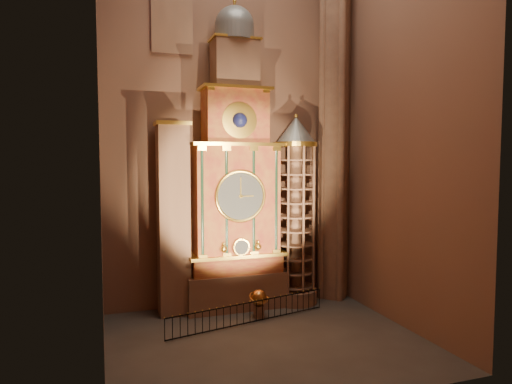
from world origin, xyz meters
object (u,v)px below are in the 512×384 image
object	(u,v)px
stair_turret	(296,212)
celestial_globe	(259,301)
astronomical_clock	(235,188)
portrait_tower	(173,218)
iron_railing	(250,313)

from	to	relation	value
stair_turret	celestial_globe	xyz separation A→B (m)	(-2.82, -1.75, -4.38)
stair_turret	celestial_globe	bearing A→B (deg)	-148.27
astronomical_clock	stair_turret	distance (m)	3.78
portrait_tower	celestial_globe	xyz separation A→B (m)	(4.08, -2.03, -4.26)
astronomical_clock	celestial_globe	distance (m)	6.17
astronomical_clock	portrait_tower	xyz separation A→B (m)	(-3.40, 0.02, -1.53)
astronomical_clock	stair_turret	world-z (taller)	astronomical_clock
astronomical_clock	celestial_globe	xyz separation A→B (m)	(0.68, -2.01, -5.79)
astronomical_clock	celestial_globe	world-z (taller)	astronomical_clock
stair_turret	iron_railing	xyz separation A→B (m)	(-3.55, -2.50, -4.69)
portrait_tower	stair_turret	size ratio (longest dim) A/B	0.94
celestial_globe	iron_railing	size ratio (longest dim) A/B	0.17
portrait_tower	celestial_globe	world-z (taller)	portrait_tower
celestial_globe	portrait_tower	bearing A→B (deg)	153.58
portrait_tower	iron_railing	xyz separation A→B (m)	(3.35, -2.78, -4.57)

